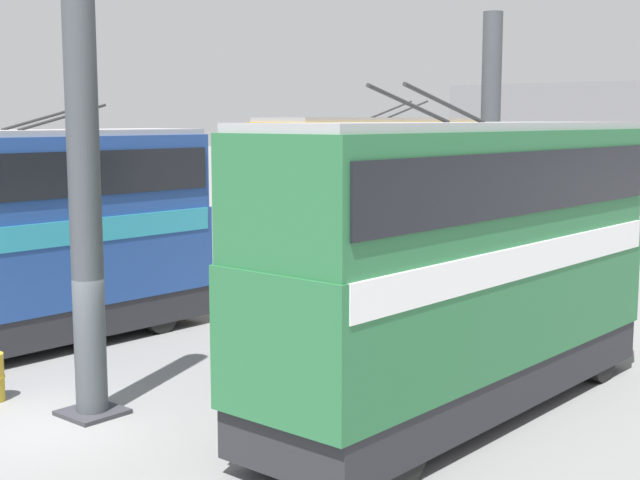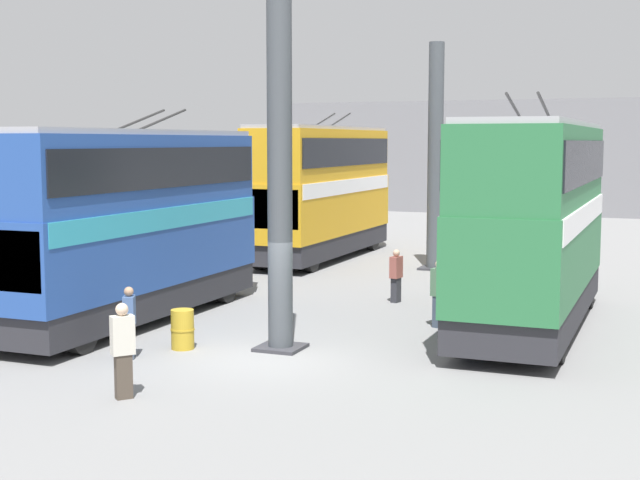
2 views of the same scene
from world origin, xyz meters
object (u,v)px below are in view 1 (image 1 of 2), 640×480
Objects in this scene: bus_left_near at (465,251)px; person_by_left_row at (341,350)px; bus_right_mid at (11,228)px; bus_right_far at (377,186)px; person_aisle_midway at (355,314)px.

person_by_left_row is at bearing 108.96° from bus_left_near.
bus_right_mid reaches higher than person_by_left_row.
bus_right_mid is 0.98× the size of bus_right_far.
person_by_left_row is at bearing -145.60° from bus_right_far.
person_by_left_row is (-0.77, 2.24, -2.05)m from bus_left_near.
person_by_left_row reaches higher than person_aisle_midway.
bus_right_far reaches higher than bus_left_near.
person_by_left_row is 1.11× the size of person_aisle_midway.
person_by_left_row is (2.24, -7.83, -1.94)m from bus_right_mid.
person_aisle_midway is (2.30, 4.33, -2.16)m from bus_left_near.
bus_right_far reaches higher than person_by_left_row.
bus_right_far is at bearing 52.78° from person_by_left_row.
bus_right_mid is 5.62× the size of person_by_left_row.
person_aisle_midway is (3.07, 2.10, -0.11)m from person_by_left_row.
bus_left_near is at bearing -136.66° from bus_right_far.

